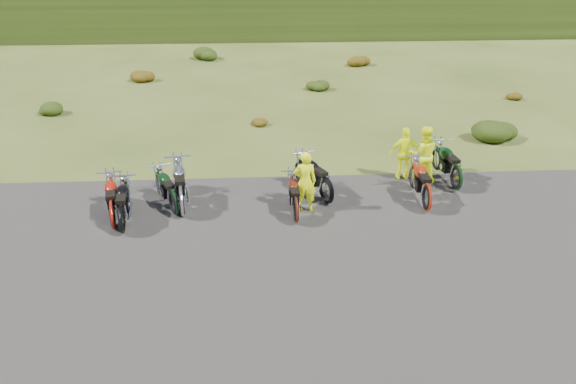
{
  "coord_description": "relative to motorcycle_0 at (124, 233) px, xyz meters",
  "views": [
    {
      "loc": [
        -0.49,
        -11.99,
        6.94
      ],
      "look_at": [
        0.3,
        1.02,
        0.88
      ],
      "focal_mm": 35.0,
      "sensor_mm": 36.0,
      "label": 1
    }
  ],
  "objects": [
    {
      "name": "motorcycle_5",
      "position": [
        5.34,
        1.37,
        0.0
      ],
      "size": [
        1.57,
        2.29,
        1.15
      ],
      "primitive_type": null,
      "rotation": [
        0.0,
        0.0,
        2.0
      ],
      "color": "black",
      "rests_on": "ground"
    },
    {
      "name": "person_middle",
      "position": [
        4.7,
        0.94,
        0.85
      ],
      "size": [
        0.63,
        0.42,
        1.7
      ],
      "primitive_type": "imported",
      "rotation": [
        0.0,
        0.0,
        3.16
      ],
      "color": "#E8F60C",
      "rests_on": "ground"
    },
    {
      "name": "shrub_2",
      "position": [
        -2.29,
        15.89,
        0.38
      ],
      "size": [
        1.3,
        1.3,
        0.77
      ],
      "primitive_type": "ellipsoid",
      "color": "#5C360B",
      "rests_on": "ground"
    },
    {
      "name": "motorcycle_4",
      "position": [
        4.41,
        0.29,
        0.0
      ],
      "size": [
        0.69,
        1.97,
        1.03
      ],
      "primitive_type": null,
      "rotation": [
        0.0,
        0.0,
        1.59
      ],
      "color": "#4F180D",
      "rests_on": "ground"
    },
    {
      "name": "motorcycle_1",
      "position": [
        -0.28,
        0.24,
        0.0
      ],
      "size": [
        1.13,
        2.21,
        1.11
      ],
      "primitive_type": null,
      "rotation": [
        0.0,
        0.0,
        1.78
      ],
      "color": "#9C180B",
      "rests_on": "ground"
    },
    {
      "name": "shrub_7",
      "position": [
        12.21,
        6.39,
        0.46
      ],
      "size": [
        1.56,
        1.56,
        0.92
      ],
      "primitive_type": "ellipsoid",
      "color": "#1D310C",
      "rests_on": "ground"
    },
    {
      "name": "motorcycle_7",
      "position": [
        9.25,
        2.05,
        0.0
      ],
      "size": [
        0.93,
        2.27,
        1.16
      ],
      "primitive_type": null,
      "rotation": [
        0.0,
        0.0,
        1.66
      ],
      "color": "black",
      "rests_on": "ground"
    },
    {
      "name": "hill_slope",
      "position": [
        3.91,
        49.29,
        0.0
      ],
      "size": [
        300.0,
        45.97,
        9.37
      ],
      "primitive_type": null,
      "rotation": [
        0.14,
        0.0,
        0.0
      ],
      "color": "#2F4316",
      "rests_on": "ground"
    },
    {
      "name": "person_right_a",
      "position": [
        8.4,
        2.7,
        0.88
      ],
      "size": [
        0.88,
        0.7,
        1.75
      ],
      "primitive_type": "imported",
      "rotation": [
        0.0,
        0.0,
        3.1
      ],
      "color": "#E8F60C",
      "rests_on": "ground"
    },
    {
      "name": "shrub_5",
      "position": [
        6.41,
        13.79,
        0.31
      ],
      "size": [
        1.03,
        1.03,
        0.61
      ],
      "primitive_type": "ellipsoid",
      "color": "#1D310C",
      "rests_on": "ground"
    },
    {
      "name": "shrub_1",
      "position": [
        -5.19,
        10.59,
        0.31
      ],
      "size": [
        1.03,
        1.03,
        0.61
      ],
      "primitive_type": "ellipsoid",
      "color": "#1D310C",
      "rests_on": "ground"
    },
    {
      "name": "shrub_8",
      "position": [
        15.11,
        11.69,
        0.23
      ],
      "size": [
        0.77,
        0.77,
        0.45
      ],
      "primitive_type": "ellipsoid",
      "color": "#5C360B",
      "rests_on": "ground"
    },
    {
      "name": "ground",
      "position": [
        3.91,
        -0.71,
        0.0
      ],
      "size": [
        300.0,
        300.0,
        0.0
      ],
      "primitive_type": "plane",
      "color": "#3B4617",
      "rests_on": "ground"
    },
    {
      "name": "shrub_4",
      "position": [
        3.51,
        8.49,
        0.23
      ],
      "size": [
        0.77,
        0.77,
        0.45
      ],
      "primitive_type": "ellipsoid",
      "color": "#5C360B",
      "rests_on": "ground"
    },
    {
      "name": "motorcycle_2",
      "position": [
        1.18,
        0.92,
        0.0
      ],
      "size": [
        1.42,
        2.1,
        1.05
      ],
      "primitive_type": null,
      "rotation": [
        0.0,
        0.0,
        1.99
      ],
      "color": "black",
      "rests_on": "ground"
    },
    {
      "name": "motorcycle_6",
      "position": [
        8.01,
        0.75,
        0.0
      ],
      "size": [
        0.76,
        2.2,
        1.15
      ],
      "primitive_type": null,
      "rotation": [
        0.0,
        0.0,
        1.56
      ],
      "color": "#9C220B",
      "rests_on": "ground"
    },
    {
      "name": "shrub_3",
      "position": [
        0.61,
        21.19,
        0.46
      ],
      "size": [
        1.56,
        1.56,
        0.92
      ],
      "primitive_type": "ellipsoid",
      "color": "#1D310C",
      "rests_on": "ground"
    },
    {
      "name": "motorcycle_0",
      "position": [
        0.0,
        0.0,
        0.0
      ],
      "size": [
        0.93,
        2.16,
        1.1
      ],
      "primitive_type": null,
      "rotation": [
        0.0,
        0.0,
        1.68
      ],
      "color": "black",
      "rests_on": "ground"
    },
    {
      "name": "motorcycle_3",
      "position": [
        1.4,
        0.86,
        0.0
      ],
      "size": [
        1.12,
        2.44,
        1.23
      ],
      "primitive_type": null,
      "rotation": [
        0.0,
        0.0,
        1.72
      ],
      "color": "#A5A6AA",
      "rests_on": "ground"
    },
    {
      "name": "gravel_pad",
      "position": [
        3.91,
        -2.71,
        0.0
      ],
      "size": [
        20.0,
        12.0,
        0.04
      ],
      "primitive_type": "cube",
      "color": "black",
      "rests_on": "ground"
    },
    {
      "name": "shrub_6",
      "position": [
        9.31,
        19.09,
        0.38
      ],
      "size": [
        1.3,
        1.3,
        0.77
      ],
      "primitive_type": "ellipsoid",
      "color": "#5C360B",
      "rests_on": "ground"
    },
    {
      "name": "person_right_b",
      "position": [
        7.92,
        2.97,
        0.81
      ],
      "size": [
        0.96,
        0.4,
        1.63
      ],
      "primitive_type": "imported",
      "rotation": [
        0.0,
        0.0,
        3.14
      ],
      "color": "#E8F60C",
      "rests_on": "ground"
    }
  ]
}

